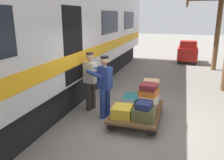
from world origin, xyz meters
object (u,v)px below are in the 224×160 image
suitcase_slate_roller (127,105)px  suitcase_red_plastic (147,108)px  suitcase_black_hardshell (150,91)px  suitcase_navy_fabric (144,105)px  luggage_cart (137,111)px  suitcase_tan_vintage (151,84)px  suitcase_orange_carryall (149,92)px  porter_in_overalls (104,85)px  baggage_tug (188,52)px  suitcase_maroon_trunk (149,87)px  suitcase_yellow_case (122,111)px  train_car (25,39)px  suitcase_olive_duffel (144,113)px  porter_by_door (91,79)px  suitcase_cream_canvas (149,100)px  suitcase_teal_softside (131,99)px  suitcase_gray_aluminum (150,100)px

suitcase_slate_roller → suitcase_red_plastic: bearing=180.0°
suitcase_black_hardshell → suitcase_navy_fabric: (-0.00, 1.04, -0.02)m
luggage_cart → suitcase_tan_vintage: 0.89m
suitcase_navy_fabric → suitcase_orange_carryall: bearing=-93.0°
porter_in_overalls → suitcase_black_hardshell: bearing=-153.3°
suitcase_black_hardshell → baggage_tug: bearing=-97.5°
suitcase_tan_vintage → suitcase_maroon_trunk: bearing=90.9°
suitcase_yellow_case → suitcase_navy_fabric: bearing=179.4°
suitcase_black_hardshell → suitcase_navy_fabric: suitcase_black_hardshell is taller
luggage_cart → suitcase_red_plastic: (-0.27, 0.00, 0.13)m
suitcase_orange_carryall → baggage_tug: 8.62m
train_car → suitcase_orange_carryall: train_car is taller
suitcase_olive_duffel → porter_in_overalls: size_ratio=0.31×
porter_by_door → suitcase_navy_fabric: bearing=153.0°
suitcase_olive_duffel → suitcase_black_hardshell: (0.01, -1.04, 0.23)m
porter_by_door → suitcase_yellow_case: bearing=143.6°
suitcase_maroon_trunk → porter_by_door: size_ratio=0.25×
suitcase_slate_roller → porter_in_overalls: 0.82m
suitcase_orange_carryall → train_car: bearing=0.7°
suitcase_black_hardshell → suitcase_tan_vintage: size_ratio=1.09×
suitcase_cream_canvas → suitcase_maroon_trunk: suitcase_maroon_trunk is taller
porter_in_overalls → baggage_tug: porter_in_overalls is taller
luggage_cart → porter_by_door: size_ratio=1.08×
suitcase_teal_softside → suitcase_cream_canvas: suitcase_cream_canvas is taller
suitcase_maroon_trunk → suitcase_gray_aluminum: bearing=-88.7°
suitcase_slate_roller → suitcase_teal_softside: (0.00, -0.51, 0.00)m
train_car → suitcase_yellow_case: 3.41m
suitcase_red_plastic → suitcase_black_hardshell: bearing=-88.4°
porter_in_overalls → suitcase_yellow_case: bearing=143.6°
suitcase_navy_fabric → suitcase_black_hardshell: bearing=-89.8°
luggage_cart → suitcase_red_plastic: 0.30m
train_car → suitcase_yellow_case: train_car is taller
suitcase_red_plastic → suitcase_maroon_trunk: suitcase_maroon_trunk is taller
suitcase_slate_roller → suitcase_navy_fabric: size_ratio=1.22×
suitcase_olive_duffel → suitcase_black_hardshell: suitcase_black_hardshell is taller
suitcase_slate_roller → suitcase_yellow_case: size_ratio=0.97×
porter_in_overalls → suitcase_gray_aluminum: bearing=-154.7°
porter_by_door → suitcase_olive_duffel: bearing=153.3°
suitcase_red_plastic → suitcase_tan_vintage: suitcase_tan_vintage is taller
suitcase_maroon_trunk → porter_in_overalls: porter_in_overalls is taller
suitcase_olive_duffel → suitcase_cream_canvas: suitcase_cream_canvas is taller
suitcase_slate_roller → porter_by_door: 1.33m
suitcase_black_hardshell → suitcase_navy_fabric: 1.04m
train_car → suitcase_tan_vintage: (-3.51, -0.62, -1.18)m
train_car → suitcase_red_plastic: 3.88m
suitcase_teal_softside → suitcase_cream_canvas: (-0.57, 0.54, 0.21)m
suitcase_teal_softside → suitcase_tan_vintage: size_ratio=1.37×
suitcase_orange_carryall → suitcase_maroon_trunk: bearing=79.9°
suitcase_olive_duffel → baggage_tug: size_ratio=0.31×
suitcase_olive_duffel → suitcase_red_plastic: (0.00, -0.51, -0.05)m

